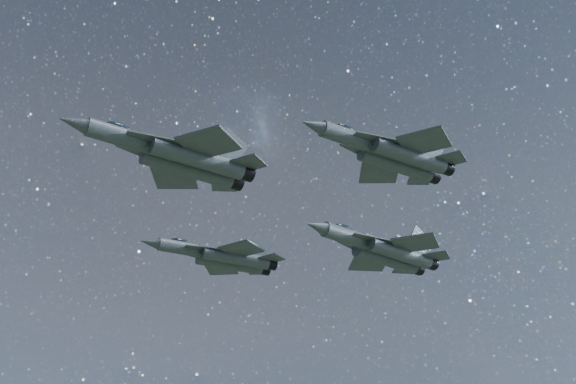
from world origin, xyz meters
TOP-DOWN VIEW (x-y plane):
  - jet_lead at (-16.09, -4.97)m, footprint 17.05×12.18m
  - jet_left at (-2.84, 12.35)m, footprint 16.33×11.39m
  - jet_right at (-0.65, -13.99)m, footprint 15.43×10.97m
  - jet_slot at (14.17, 4.68)m, footprint 19.85×13.98m

SIDE VIEW (x-z plane):
  - jet_left at x=-2.84m, z-range 149.91..154.02m
  - jet_lead at x=-16.09m, z-range 149.94..154.30m
  - jet_right at x=-0.65m, z-range 150.87..154.79m
  - jet_slot at x=14.17m, z-range 151.39..156.41m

